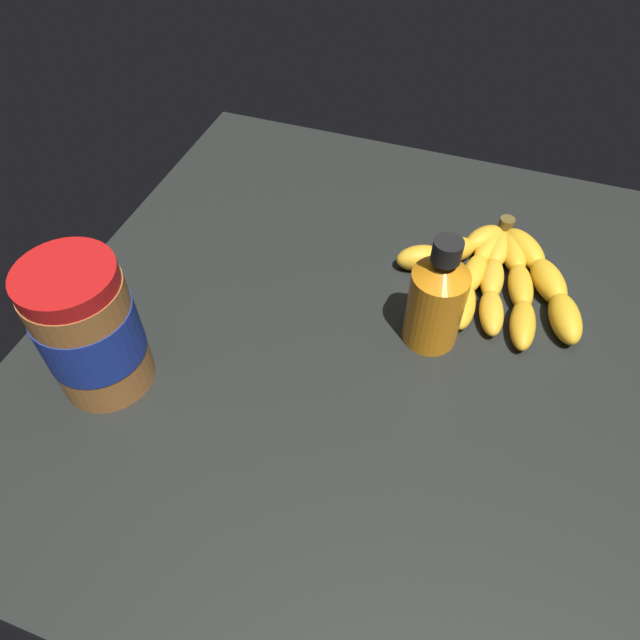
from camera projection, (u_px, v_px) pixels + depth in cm
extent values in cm
cube|color=black|center=(339.00, 338.00, 72.02)|extent=(80.63, 69.70, 4.81)
ellipsoid|color=gold|center=(484.00, 239.00, 78.05)|extent=(6.89, 6.33, 3.28)
ellipsoid|color=gold|center=(454.00, 251.00, 76.56)|extent=(6.53, 6.79, 3.28)
ellipsoid|color=gold|center=(419.00, 258.00, 75.66)|extent=(5.91, 6.97, 3.28)
ellipsoid|color=gold|center=(490.00, 247.00, 77.31)|extent=(7.93, 4.94, 2.83)
ellipsoid|color=gold|center=(473.00, 274.00, 74.01)|extent=(7.71, 3.70, 2.83)
ellipsoid|color=gold|center=(463.00, 306.00, 70.39)|extent=(7.59, 3.30, 2.83)
ellipsoid|color=gold|center=(498.00, 250.00, 76.99)|extent=(7.36, 3.22, 2.84)
ellipsoid|color=gold|center=(492.00, 279.00, 73.41)|extent=(7.40, 3.33, 2.84)
ellipsoid|color=gold|center=(491.00, 312.00, 69.71)|extent=(7.63, 4.16, 2.84)
ellipsoid|color=gold|center=(512.00, 252.00, 76.56)|extent=(8.40, 5.45, 2.95)
ellipsoid|color=gold|center=(521.00, 287.00, 72.45)|extent=(8.32, 4.59, 2.95)
ellipsoid|color=gold|center=(523.00, 324.00, 68.41)|extent=(8.10, 3.66, 2.95)
ellipsoid|color=gold|center=(525.00, 249.00, 76.60)|extent=(8.13, 7.65, 3.47)
ellipsoid|color=gold|center=(548.00, 281.00, 72.71)|extent=(8.43, 6.77, 3.47)
ellipsoid|color=gold|center=(565.00, 318.00, 68.70)|extent=(8.40, 5.61, 3.47)
cylinder|color=brown|center=(505.00, 228.00, 79.35)|extent=(2.00, 2.00, 3.00)
cylinder|color=#9E602D|center=(92.00, 335.00, 59.94)|extent=(9.97, 9.97, 14.39)
cylinder|color=navy|center=(89.00, 330.00, 59.40)|extent=(10.17, 10.17, 6.48)
cylinder|color=#B71414|center=(65.00, 279.00, 53.80)|extent=(9.74, 9.74, 1.86)
cylinder|color=orange|center=(435.00, 307.00, 65.44)|extent=(6.40, 6.40, 9.97)
cone|color=orange|center=(443.00, 268.00, 60.81)|extent=(6.40, 6.40, 2.31)
cylinder|color=black|center=(447.00, 251.00, 59.01)|extent=(3.14, 3.14, 2.45)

